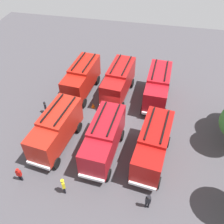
{
  "coord_description": "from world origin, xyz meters",
  "views": [
    {
      "loc": [
        19.31,
        4.11,
        19.48
      ],
      "look_at": [
        0.0,
        0.0,
        1.4
      ],
      "focal_mm": 39.45,
      "sensor_mm": 36.0,
      "label": 1
    }
  ],
  "objects": [
    {
      "name": "fire_truck_3",
      "position": [
        4.54,
        0.16,
        2.15
      ],
      "size": [
        7.35,
        3.16,
        3.88
      ],
      "rotation": [
        0.0,
        0.0,
        -0.07
      ],
      "color": "maroon",
      "rests_on": "ground"
    },
    {
      "name": "fire_truck_1",
      "position": [
        4.27,
        -4.66,
        2.15
      ],
      "size": [
        7.45,
        3.5,
        3.88
      ],
      "rotation": [
        0.0,
        0.0,
        -0.13
      ],
      "color": "#A61F14",
      "rests_on": "ground"
    },
    {
      "name": "traffic_cone_1",
      "position": [
        0.49,
        -0.87,
        0.3
      ],
      "size": [
        0.42,
        0.42,
        0.6
      ],
      "primitive_type": "cone",
      "color": "#F2600C",
      "rests_on": "ground"
    },
    {
      "name": "fire_truck_5",
      "position": [
        4.38,
        4.75,
        2.15
      ],
      "size": [
        7.44,
        3.46,
        3.88
      ],
      "rotation": [
        0.0,
        0.0,
        -0.12
      ],
      "color": "#A0110F",
      "rests_on": "ground"
    },
    {
      "name": "firefighter_1",
      "position": [
        9.38,
        -2.17,
        1.03
      ],
      "size": [
        0.48,
        0.44,
        1.82
      ],
      "rotation": [
        0.0,
        0.0,
        2.19
      ],
      "color": "black",
      "rests_on": "ground"
    },
    {
      "name": "traffic_cone_0",
      "position": [
        -1.84,
        -2.7,
        0.31
      ],
      "size": [
        0.44,
        0.44,
        0.63
      ],
      "primitive_type": "cone",
      "color": "#F2600C",
      "rests_on": "ground"
    },
    {
      "name": "firefighter_2",
      "position": [
        0.22,
        -7.78,
        0.88
      ],
      "size": [
        0.48,
        0.43,
        1.59
      ],
      "rotation": [
        0.0,
        0.0,
        2.16
      ],
      "color": "black",
      "rests_on": "ground"
    },
    {
      "name": "fire_truck_0",
      "position": [
        -4.52,
        -4.78,
        2.15
      ],
      "size": [
        7.38,
        3.25,
        3.88
      ],
      "rotation": [
        0.0,
        0.0,
        -0.09
      ],
      "color": "#A4180F",
      "rests_on": "ground"
    },
    {
      "name": "fire_truck_2",
      "position": [
        -4.85,
        -0.23,
        2.15
      ],
      "size": [
        7.4,
        3.31,
        3.88
      ],
      "rotation": [
        0.0,
        0.0,
        -0.1
      ],
      "color": "#A01414",
      "rests_on": "ground"
    },
    {
      "name": "fire_truck_4",
      "position": [
        -4.68,
        4.5,
        2.15
      ],
      "size": [
        7.3,
        3.01,
        3.88
      ],
      "rotation": [
        0.0,
        0.0,
        -0.04
      ],
      "color": "#A6131C",
      "rests_on": "ground"
    },
    {
      "name": "firefighter_0",
      "position": [
        9.07,
        -6.41,
        0.89
      ],
      "size": [
        0.26,
        0.42,
        1.61
      ],
      "rotation": [
        0.0,
        0.0,
        0.02
      ],
      "color": "black",
      "rests_on": "ground"
    },
    {
      "name": "firefighter_3",
      "position": [
        9.27,
        4.91,
        0.97
      ],
      "size": [
        0.29,
        0.45,
        1.73
      ],
      "rotation": [
        0.0,
        0.0,
        3.27
      ],
      "color": "black",
      "rests_on": "ground"
    },
    {
      "name": "ground_plane",
      "position": [
        0.0,
        0.0,
        0.0
      ],
      "size": [
        55.46,
        55.46,
        0.0
      ],
      "primitive_type": "plane",
      "color": "#423F44"
    }
  ]
}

